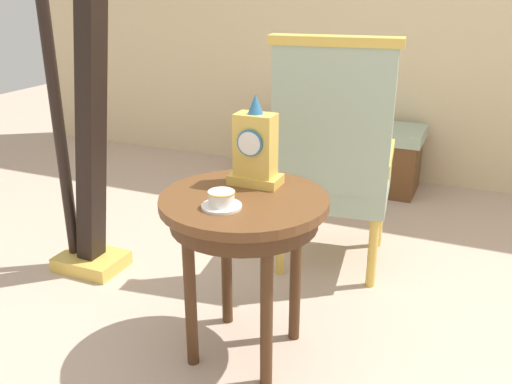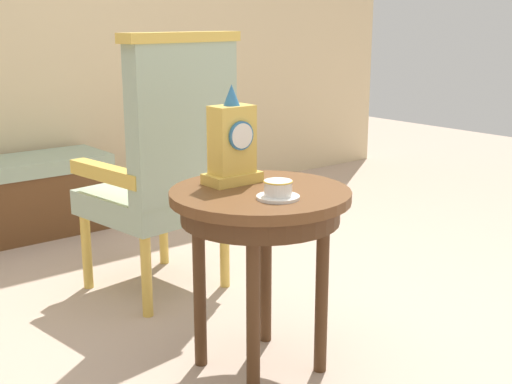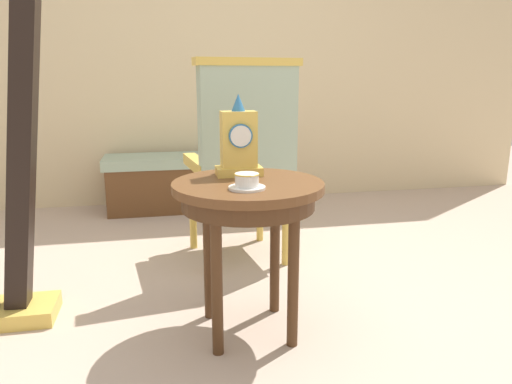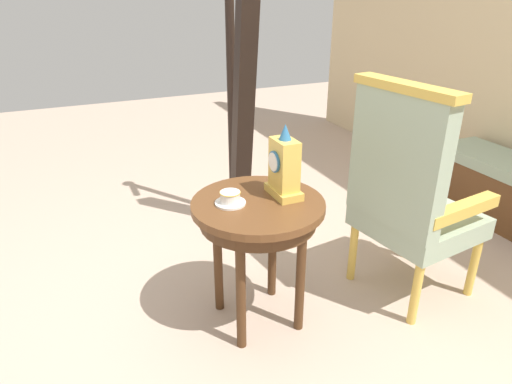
% 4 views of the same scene
% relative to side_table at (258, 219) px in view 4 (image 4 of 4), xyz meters
% --- Properties ---
extents(ground_plane, '(10.00, 10.00, 0.00)m').
position_rel_side_table_xyz_m(ground_plane, '(0.04, 0.04, -0.56)').
color(ground_plane, '#BCA38E').
extents(side_table, '(0.60, 0.60, 0.64)m').
position_rel_side_table_xyz_m(side_table, '(0.00, 0.00, 0.00)').
color(side_table, brown).
rests_on(side_table, ground).
extents(teacup_left, '(0.14, 0.14, 0.06)m').
position_rel_side_table_xyz_m(teacup_left, '(-0.03, -0.12, 0.11)').
color(teacup_left, white).
rests_on(teacup_left, side_table).
extents(mantel_clock, '(0.19, 0.11, 0.34)m').
position_rel_side_table_xyz_m(mantel_clock, '(-0.01, 0.13, 0.22)').
color(mantel_clock, gold).
rests_on(mantel_clock, side_table).
extents(armchair, '(0.61, 0.60, 1.14)m').
position_rel_side_table_xyz_m(armchair, '(0.11, 0.76, 0.03)').
color(armchair, '#9EB299').
rests_on(armchair, ground).
extents(harp, '(0.40, 0.24, 1.79)m').
position_rel_side_table_xyz_m(harp, '(-0.95, 0.30, 0.17)').
color(harp, gold).
rests_on(harp, ground).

